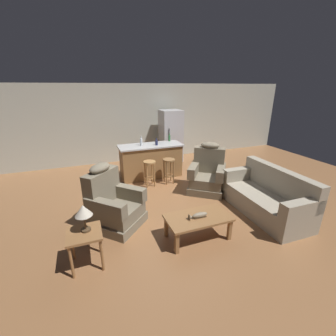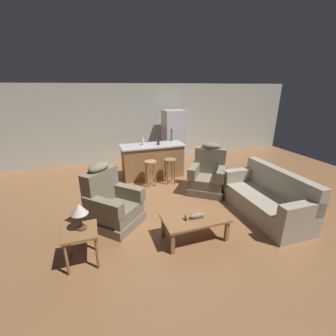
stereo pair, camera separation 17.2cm
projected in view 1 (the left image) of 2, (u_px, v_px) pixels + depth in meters
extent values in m
plane|color=brown|center=(167.00, 195.00, 5.47)|extent=(12.00, 12.00, 0.00)
cube|color=#B2B2A3|center=(136.00, 123.00, 7.77)|extent=(12.00, 0.05, 2.60)
cube|color=olive|center=(198.00, 218.00, 3.82)|extent=(1.10, 0.60, 0.04)
cube|color=olive|center=(177.00, 243.00, 3.52)|extent=(0.06, 0.06, 0.38)
cube|color=olive|center=(230.00, 230.00, 3.84)|extent=(0.06, 0.06, 0.38)
cube|color=olive|center=(166.00, 226.00, 3.94)|extent=(0.06, 0.06, 0.38)
cube|color=olive|center=(214.00, 216.00, 4.27)|extent=(0.06, 0.06, 0.38)
cube|color=#4C3823|center=(200.00, 217.00, 3.79)|extent=(0.22, 0.07, 0.01)
ellipsoid|color=gray|center=(200.00, 215.00, 3.78)|extent=(0.28, 0.09, 0.09)
cone|color=gray|center=(191.00, 217.00, 3.72)|extent=(0.06, 0.10, 0.10)
cube|color=#9E937F|center=(263.00, 208.00, 4.70)|extent=(0.88, 1.92, 0.20)
cube|color=#9E937F|center=(264.00, 199.00, 4.63)|extent=(0.88, 1.92, 0.22)
cube|color=#9E937F|center=(279.00, 181.00, 4.60)|extent=(0.24, 1.90, 0.52)
cube|color=#9E937F|center=(302.00, 208.00, 3.79)|extent=(0.84, 0.22, 0.28)
cube|color=#9E937F|center=(240.00, 174.00, 5.29)|extent=(0.84, 0.22, 0.28)
cube|color=#756B56|center=(118.00, 221.00, 4.28)|extent=(1.19, 1.19, 0.18)
cube|color=#756B56|center=(117.00, 211.00, 4.21)|extent=(1.10, 1.10, 0.24)
cube|color=#756B56|center=(102.00, 187.00, 4.17)|extent=(0.70, 0.70, 0.64)
ellipsoid|color=#756B56|center=(100.00, 168.00, 4.04)|extent=(0.51, 0.51, 0.16)
cube|color=#756B56|center=(127.00, 192.00, 4.40)|extent=(0.69, 0.69, 0.26)
cube|color=#756B56|center=(105.00, 208.00, 3.83)|extent=(0.69, 0.69, 0.26)
cube|color=#756B56|center=(206.00, 188.00, 5.68)|extent=(1.18, 1.18, 0.18)
cube|color=#756B56|center=(207.00, 180.00, 5.61)|extent=(1.09, 1.09, 0.24)
cube|color=#756B56|center=(209.00, 160.00, 5.72)|extent=(0.75, 0.65, 0.64)
ellipsoid|color=#756B56|center=(210.00, 145.00, 5.59)|extent=(0.53, 0.49, 0.16)
cube|color=#756B56|center=(221.00, 172.00, 5.41)|extent=(0.63, 0.74, 0.26)
cube|color=#756B56|center=(194.00, 170.00, 5.59)|extent=(0.63, 0.74, 0.26)
cube|color=olive|center=(84.00, 233.00, 3.18)|extent=(0.48, 0.48, 0.04)
cylinder|color=olive|center=(71.00, 263.00, 3.03)|extent=(0.04, 0.04, 0.52)
cylinder|color=olive|center=(102.00, 255.00, 3.16)|extent=(0.04, 0.04, 0.52)
cylinder|color=olive|center=(72.00, 244.00, 3.38)|extent=(0.04, 0.04, 0.52)
cylinder|color=olive|center=(100.00, 238.00, 3.51)|extent=(0.04, 0.04, 0.52)
cylinder|color=#4C3823|center=(86.00, 230.00, 3.21)|extent=(0.14, 0.14, 0.03)
cylinder|color=#4C3823|center=(85.00, 222.00, 3.16)|extent=(0.02, 0.02, 0.22)
cone|color=beige|center=(83.00, 210.00, 3.10)|extent=(0.24, 0.24, 0.16)
cube|color=olive|center=(151.00, 161.00, 6.50)|extent=(1.71, 0.63, 0.91)
cube|color=#B2B2B2|center=(151.00, 146.00, 6.34)|extent=(1.80, 0.70, 0.04)
cylinder|color=#A87A47|center=(149.00, 162.00, 5.80)|extent=(0.32, 0.32, 0.04)
torus|color=#A87A47|center=(150.00, 178.00, 5.95)|extent=(0.23, 0.23, 0.02)
cylinder|color=#A87A47|center=(147.00, 176.00, 5.79)|extent=(0.04, 0.04, 0.64)
cylinder|color=#A87A47|center=(155.00, 175.00, 5.86)|extent=(0.04, 0.04, 0.64)
cylinder|color=#A87A47|center=(145.00, 174.00, 5.97)|extent=(0.04, 0.04, 0.64)
cylinder|color=#A87A47|center=(152.00, 173.00, 6.04)|extent=(0.04, 0.04, 0.64)
cylinder|color=olive|center=(169.00, 160.00, 5.98)|extent=(0.32, 0.32, 0.04)
torus|color=olive|center=(169.00, 175.00, 6.13)|extent=(0.23, 0.23, 0.02)
cylinder|color=olive|center=(167.00, 173.00, 5.97)|extent=(0.04, 0.04, 0.64)
cylinder|color=olive|center=(174.00, 172.00, 6.04)|extent=(0.04, 0.04, 0.64)
cylinder|color=olive|center=(164.00, 171.00, 6.15)|extent=(0.04, 0.04, 0.64)
cylinder|color=olive|center=(171.00, 170.00, 6.22)|extent=(0.04, 0.04, 0.64)
cube|color=#B7B7BC|center=(171.00, 136.00, 7.77)|extent=(0.70, 0.66, 1.76)
cylinder|color=#333338|center=(169.00, 136.00, 7.37)|extent=(0.02, 0.02, 0.50)
cylinder|color=silver|center=(141.00, 142.00, 6.23)|extent=(0.07, 0.07, 0.19)
cylinder|color=silver|center=(141.00, 137.00, 6.19)|extent=(0.03, 0.03, 0.08)
cylinder|color=#23284C|center=(157.00, 143.00, 6.28)|extent=(0.08, 0.08, 0.14)
cylinder|color=#23284C|center=(156.00, 139.00, 6.25)|extent=(0.03, 0.03, 0.06)
cylinder|color=#2D6B38|center=(169.00, 138.00, 6.74)|extent=(0.06, 0.06, 0.17)
cylinder|color=#2D6B38|center=(169.00, 134.00, 6.69)|extent=(0.02, 0.02, 0.07)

